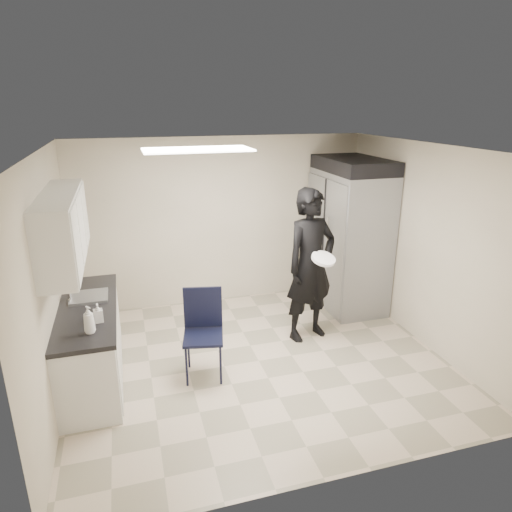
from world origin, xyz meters
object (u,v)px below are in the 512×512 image
object	(u,v)px
lower_counter	(91,345)
folding_chair	(203,337)
man_tuxedo	(310,266)
commercial_fridge	(349,240)

from	to	relation	value
lower_counter	folding_chair	size ratio (longest dim) A/B	1.88
folding_chair	man_tuxedo	bearing A→B (deg)	31.58
lower_counter	man_tuxedo	size ratio (longest dim) A/B	0.92
commercial_fridge	man_tuxedo	bearing A→B (deg)	-139.80
folding_chair	man_tuxedo	size ratio (longest dim) A/B	0.49
lower_counter	folding_chair	xyz separation A→B (m)	(1.25, -0.32, 0.08)
lower_counter	commercial_fridge	distance (m)	3.98
commercial_fridge	man_tuxedo	size ratio (longest dim) A/B	1.02
man_tuxedo	folding_chair	bearing A→B (deg)	-175.69
commercial_fridge	folding_chair	size ratio (longest dim) A/B	2.07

